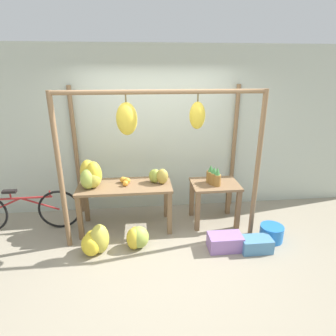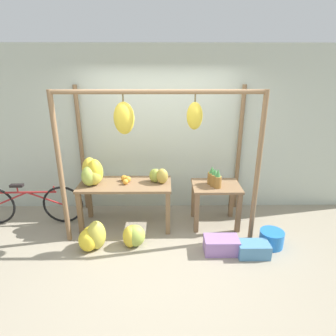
# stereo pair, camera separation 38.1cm
# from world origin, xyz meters

# --- Properties ---
(ground_plane) EXTENTS (20.00, 20.00, 0.00)m
(ground_plane) POSITION_xyz_m (0.00, 0.00, 0.00)
(ground_plane) COLOR gray
(shop_wall_back) EXTENTS (8.00, 0.08, 2.80)m
(shop_wall_back) POSITION_xyz_m (0.00, 1.50, 1.40)
(shop_wall_back) COLOR #B7C1B2
(shop_wall_back) RESTS_ON ground_plane
(stall_awning) EXTENTS (2.79, 1.19, 2.18)m
(stall_awning) POSITION_xyz_m (-0.06, 0.61, 1.53)
(stall_awning) COLOR brown
(stall_awning) RESTS_ON ground_plane
(display_table_main) EXTENTS (1.43, 0.64, 0.74)m
(display_table_main) POSITION_xyz_m (-0.55, 0.79, 0.62)
(display_table_main) COLOR brown
(display_table_main) RESTS_ON ground_plane
(display_table_side) EXTENTS (0.75, 0.59, 0.69)m
(display_table_side) POSITION_xyz_m (0.89, 0.81, 0.53)
(display_table_side) COLOR brown
(display_table_side) RESTS_ON ground_plane
(banana_pile_on_table) EXTENTS (0.41, 0.47, 0.40)m
(banana_pile_on_table) POSITION_xyz_m (-1.03, 0.78, 0.91)
(banana_pile_on_table) COLOR yellow
(banana_pile_on_table) RESTS_ON display_table_main
(orange_pile) EXTENTS (0.16, 0.23, 0.10)m
(orange_pile) POSITION_xyz_m (-0.54, 0.84, 0.78)
(orange_pile) COLOR orange
(orange_pile) RESTS_ON display_table_main
(pineapple_cluster) EXTENTS (0.19, 0.27, 0.30)m
(pineapple_cluster) POSITION_xyz_m (0.84, 0.80, 0.81)
(pineapple_cluster) COLOR olive
(pineapple_cluster) RESTS_ON display_table_side
(banana_pile_ground_left) EXTENTS (0.48, 0.40, 0.43)m
(banana_pile_ground_left) POSITION_xyz_m (-0.96, 0.15, 0.18)
(banana_pile_ground_left) COLOR gold
(banana_pile_ground_left) RESTS_ON ground_plane
(banana_pile_ground_right) EXTENTS (0.35, 0.32, 0.33)m
(banana_pile_ground_right) POSITION_xyz_m (-0.39, 0.21, 0.16)
(banana_pile_ground_right) COLOR #9EB247
(banana_pile_ground_right) RESTS_ON ground_plane
(fruit_crate_white) EXTENTS (0.47, 0.28, 0.22)m
(fruit_crate_white) POSITION_xyz_m (0.86, 0.05, 0.11)
(fruit_crate_white) COLOR #9970B7
(fruit_crate_white) RESTS_ON ground_plane
(blue_bucket) EXTENTS (0.34, 0.34, 0.23)m
(blue_bucket) POSITION_xyz_m (1.61, 0.19, 0.12)
(blue_bucket) COLOR blue
(blue_bucket) RESTS_ON ground_plane
(parked_bicycle) EXTENTS (1.74, 0.09, 0.70)m
(parked_bicycle) POSITION_xyz_m (-2.14, 0.86, 0.34)
(parked_bicycle) COLOR black
(parked_bicycle) RESTS_ON ground_plane
(papaya_pile) EXTENTS (0.31, 0.25, 0.24)m
(papaya_pile) POSITION_xyz_m (-0.03, 0.81, 0.85)
(papaya_pile) COLOR #93A33D
(papaya_pile) RESTS_ON display_table_main
(fruit_crate_purple) EXTENTS (0.43, 0.25, 0.20)m
(fruit_crate_purple) POSITION_xyz_m (1.28, -0.04, 0.10)
(fruit_crate_purple) COLOR #4C84B2
(fruit_crate_purple) RESTS_ON ground_plane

